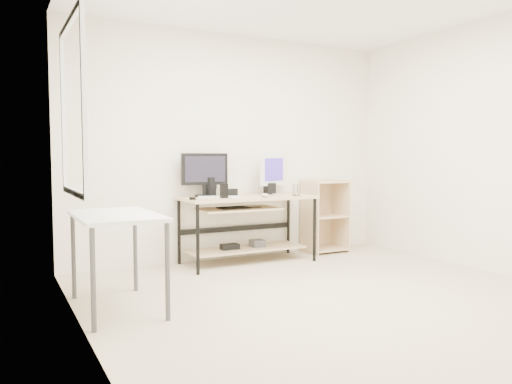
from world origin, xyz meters
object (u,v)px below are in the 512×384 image
Objects in this scene: black_monitor at (205,172)px; white_imac at (273,171)px; side_table at (116,224)px; desk at (245,215)px; shelf_unit at (323,216)px; audio_controller at (224,191)px.

white_imac is at bearing 4.34° from black_monitor.
white_imac reaches higher than side_table.
black_monitor is 1.10× the size of white_imac.
side_table is (-1.65, -1.06, 0.13)m from desk.
shelf_unit is at bearing -24.79° from white_imac.
black_monitor reaches higher than white_imac.
audio_controller is (-1.48, -0.26, 0.38)m from shelf_unit.
white_imac is (0.87, -0.01, 0.00)m from black_monitor.
audio_controller is at bearing -170.15° from shelf_unit.
side_table is 1.67m from audio_controller.
side_table is 3.09m from shelf_unit.
desk is 0.69m from white_imac.
audio_controller is (-0.76, -0.27, -0.20)m from white_imac.
desk is 1.50× the size of side_table.
audio_controller is at bearing 35.52° from side_table.
shelf_unit is (2.83, 1.22, -0.22)m from side_table.
desk is at bearing 12.77° from audio_controller.
white_imac is (2.11, 1.24, 0.36)m from side_table.
black_monitor is at bearing 156.32° from desk.
shelf_unit reaches higher than desk.
black_monitor is at bearing 156.00° from white_imac.
audio_controller is at bearing 176.10° from white_imac.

